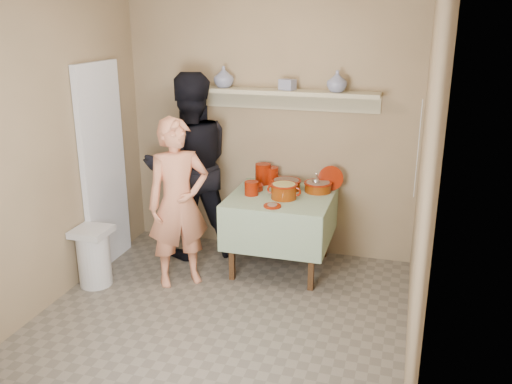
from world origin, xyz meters
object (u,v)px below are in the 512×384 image
(cazuela_rice, at_px, (284,190))
(trash_bin, at_px, (94,256))
(person_helper, at_px, (190,167))
(person_cook, at_px, (178,203))
(serving_table, at_px, (281,207))

(cazuela_rice, xyz_separation_m, trash_bin, (-1.62, -0.75, -0.56))
(person_helper, height_order, trash_bin, person_helper)
(cazuela_rice, relative_size, trash_bin, 0.59)
(person_cook, height_order, person_helper, person_helper)
(person_cook, xyz_separation_m, cazuela_rice, (0.87, 0.47, 0.06))
(person_cook, xyz_separation_m, person_helper, (-0.15, 0.63, 0.16))
(person_helper, distance_m, serving_table, 1.02)
(person_helper, xyz_separation_m, trash_bin, (-0.60, -0.91, -0.66))
(person_cook, xyz_separation_m, trash_bin, (-0.75, -0.28, -0.50))
(trash_bin, bearing_deg, person_helper, 56.39)
(cazuela_rice, bearing_deg, person_cook, -151.58)
(cazuela_rice, height_order, trash_bin, cazuela_rice)
(serving_table, xyz_separation_m, trash_bin, (-1.58, -0.83, -0.36))
(cazuela_rice, bearing_deg, trash_bin, -155.26)
(person_cook, relative_size, cazuela_rice, 4.75)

